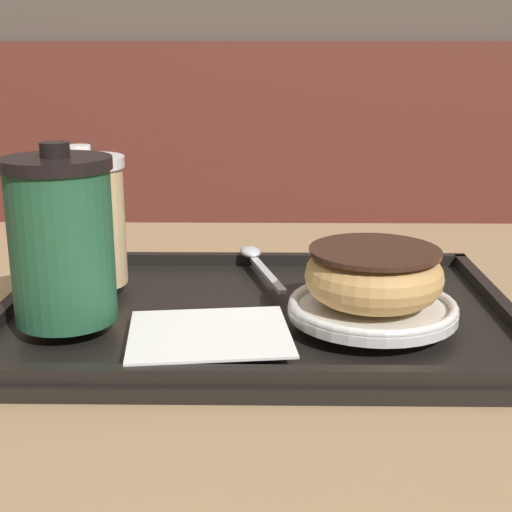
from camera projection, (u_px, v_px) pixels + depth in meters
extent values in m
cube|color=brown|center=(296.00, 402.00, 1.59)|extent=(1.79, 0.44, 0.45)
cube|color=brown|center=(296.00, 167.00, 1.63)|extent=(1.79, 0.08, 0.55)
cube|color=tan|center=(256.00, 340.00, 0.65)|extent=(1.08, 0.81, 0.03)
cube|color=black|center=(256.00, 317.00, 0.65)|extent=(0.46, 0.31, 0.01)
cube|color=black|center=(253.00, 376.00, 0.51)|extent=(0.46, 0.01, 0.01)
cube|color=black|center=(258.00, 259.00, 0.79)|extent=(0.46, 0.01, 0.01)
cube|color=black|center=(13.00, 303.00, 0.65)|extent=(0.01, 0.31, 0.01)
cube|color=black|center=(502.00, 306.00, 0.65)|extent=(0.01, 0.31, 0.01)
cube|color=white|center=(209.00, 333.00, 0.56)|extent=(0.14, 0.12, 0.00)
cylinder|color=#235638|center=(62.00, 247.00, 0.58)|extent=(0.08, 0.08, 0.13)
cylinder|color=black|center=(56.00, 163.00, 0.56)|extent=(0.09, 0.09, 0.01)
cylinder|color=black|center=(55.00, 150.00, 0.56)|extent=(0.02, 0.02, 0.01)
cylinder|color=#E0B784|center=(84.00, 226.00, 0.68)|extent=(0.08, 0.08, 0.11)
cylinder|color=white|center=(80.00, 162.00, 0.66)|extent=(0.08, 0.08, 0.01)
cylinder|color=white|center=(79.00, 151.00, 0.66)|extent=(0.02, 0.02, 0.01)
cylinder|color=white|center=(372.00, 311.00, 0.60)|extent=(0.14, 0.14, 0.01)
torus|color=white|center=(372.00, 304.00, 0.60)|extent=(0.14, 0.14, 0.01)
torus|color=tan|center=(374.00, 276.00, 0.60)|extent=(0.12, 0.12, 0.04)
cylinder|color=#381E14|center=(375.00, 251.00, 0.59)|extent=(0.11, 0.11, 0.00)
ellipsoid|color=silver|center=(250.00, 252.00, 0.78)|extent=(0.03, 0.04, 0.01)
cube|color=silver|center=(267.00, 275.00, 0.71)|extent=(0.04, 0.11, 0.00)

